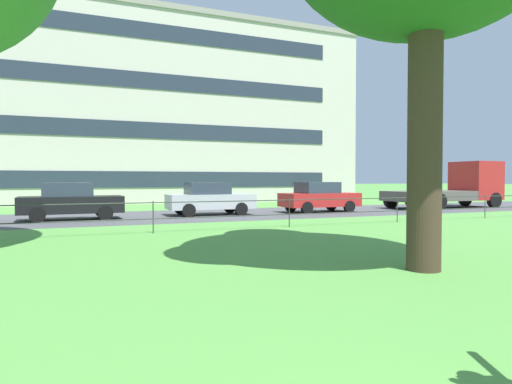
% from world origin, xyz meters
% --- Properties ---
extents(street_strip, '(80.00, 7.31, 0.01)m').
position_xyz_m(street_strip, '(0.00, 20.83, 0.00)').
color(street_strip, '#4C4C51').
rests_on(street_strip, ground).
extents(park_fence, '(37.63, 0.04, 1.00)m').
position_xyz_m(park_fence, '(-0.00, 14.43, 0.67)').
color(park_fence, '#333833').
rests_on(park_fence, ground).
extents(car_black_far_right, '(4.05, 1.90, 1.54)m').
position_xyz_m(car_black_far_right, '(-2.38, 20.28, 0.78)').
color(car_black_far_right, black).
rests_on(car_black_far_right, ground).
extents(car_silver_right, '(4.00, 1.82, 1.54)m').
position_xyz_m(car_silver_right, '(3.65, 20.67, 0.78)').
color(car_silver_right, '#B7BABF').
rests_on(car_silver_right, ground).
extents(car_red_center, '(4.06, 1.92, 1.54)m').
position_xyz_m(car_red_center, '(9.31, 20.24, 0.78)').
color(car_red_center, red).
rests_on(car_red_center, ground).
extents(flatbed_truck_far_left, '(7.31, 2.44, 2.75)m').
position_xyz_m(flatbed_truck_far_left, '(18.86, 20.42, 1.22)').
color(flatbed_truck_far_left, '#B22323').
rests_on(flatbed_truck_far_left, ground).
extents(apartment_building_background, '(39.94, 14.42, 13.80)m').
position_xyz_m(apartment_building_background, '(-0.60, 38.39, 6.90)').
color(apartment_building_background, beige).
rests_on(apartment_building_background, ground).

